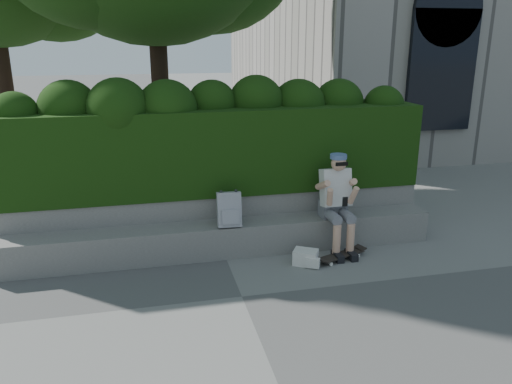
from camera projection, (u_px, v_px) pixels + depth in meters
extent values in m
plane|color=slate|center=(242.00, 297.00, 5.81)|extent=(80.00, 80.00, 0.00)
cube|color=gray|center=(224.00, 239.00, 6.91)|extent=(6.00, 0.45, 0.45)
cube|color=gray|center=(218.00, 217.00, 7.31)|extent=(6.00, 0.50, 0.75)
cube|color=black|center=(214.00, 149.00, 7.23)|extent=(6.00, 1.00, 1.20)
cylinder|color=black|center=(162.00, 111.00, 9.62)|extent=(0.33, 0.33, 3.10)
cylinder|color=black|center=(8.00, 111.00, 10.43)|extent=(0.35, 0.35, 2.88)
cube|color=slate|center=(333.00, 209.00, 7.10)|extent=(0.36, 0.26, 0.22)
cube|color=silver|center=(336.00, 187.00, 6.94)|extent=(0.40, 0.32, 0.55)
sphere|color=tan|center=(339.00, 163.00, 6.77)|extent=(0.21, 0.21, 0.21)
cylinder|color=slate|center=(339.00, 156.00, 6.76)|extent=(0.23, 0.23, 0.06)
cube|color=black|center=(345.00, 202.00, 6.64)|extent=(0.07, 0.02, 0.13)
cylinder|color=tan|center=(337.00, 241.00, 6.76)|extent=(0.11, 0.11, 0.47)
cylinder|color=tan|center=(350.00, 240.00, 6.81)|extent=(0.11, 0.11, 0.47)
cube|color=black|center=(338.00, 256.00, 6.76)|extent=(0.10, 0.26, 0.10)
cube|color=black|center=(351.00, 255.00, 6.81)|extent=(0.10, 0.26, 0.10)
cube|color=black|center=(341.00, 255.00, 6.77)|extent=(0.73, 0.41, 0.02)
cylinder|color=silver|center=(331.00, 264.00, 6.59)|extent=(0.06, 0.04, 0.05)
cylinder|color=silver|center=(324.00, 260.00, 6.72)|extent=(0.06, 0.04, 0.05)
cylinder|color=silver|center=(358.00, 255.00, 6.86)|extent=(0.06, 0.04, 0.05)
cylinder|color=silver|center=(351.00, 252.00, 6.98)|extent=(0.06, 0.04, 0.05)
cube|color=silver|center=(229.00, 209.00, 6.70)|extent=(0.33, 0.19, 0.47)
cube|color=silver|center=(306.00, 257.00, 6.62)|extent=(0.38, 0.35, 0.20)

